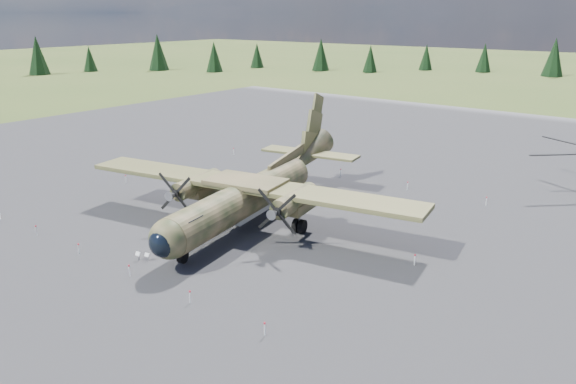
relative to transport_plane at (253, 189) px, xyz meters
The scene contains 7 objects.
ground 3.31m from the transport_plane, 169.10° to the left, with size 500.00×500.00×0.00m, color #4E5626.
apron 10.82m from the transport_plane, 98.76° to the left, with size 120.00×120.00×0.04m, color #5E5E63.
transport_plane is the anchor object (origin of this frame).
info_placard_left 11.52m from the transport_plane, 96.27° to the right, with size 0.44×0.20×0.68m.
info_placard_right 11.13m from the transport_plane, 93.54° to the right, with size 0.41×0.22×0.61m.
barrier_fence 3.15m from the transport_plane, behind, with size 33.12×29.62×0.85m.
treeline 5.71m from the transport_plane, 33.06° to the right, with size 285.70×290.12×10.99m.
Camera 1 is at (31.71, -34.17, 17.09)m, focal length 35.00 mm.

